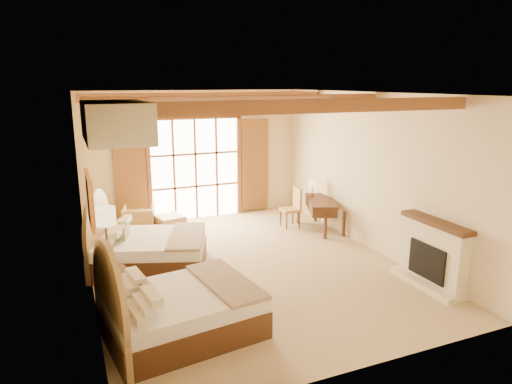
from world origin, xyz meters
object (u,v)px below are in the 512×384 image
bed_far (142,248)px  armchair (139,220)px  bed_near (171,309)px  nightstand (114,289)px  desk (320,213)px

bed_far → armchair: bearing=102.8°
bed_far → armchair: (0.26, 2.11, -0.08)m
bed_near → nightstand: bed_near is taller
bed_near → desk: 5.34m
bed_near → nightstand: 1.35m
nightstand → desk: size_ratio=0.39×
bed_far → nightstand: (-0.65, -1.30, -0.11)m
bed_near → desk: (4.25, 3.24, -0.01)m
bed_far → desk: bed_far is taller
bed_near → bed_far: 2.49m
bed_near → desk: bed_near is taller
bed_near → desk: bearing=29.4°
nightstand → armchair: armchair is taller
bed_near → armchair: (0.28, 4.60, -0.08)m
nightstand → desk: bearing=10.3°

